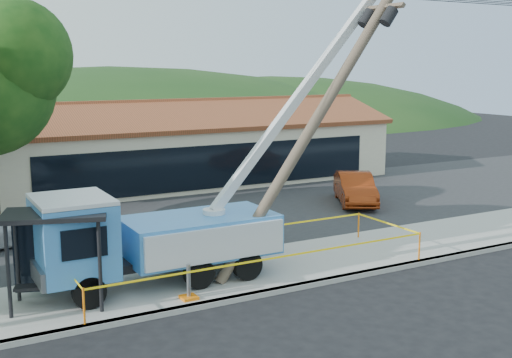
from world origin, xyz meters
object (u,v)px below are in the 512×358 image
object	(u,v)px
utility_truck	(155,232)
car_silver	(82,237)
car_red	(355,206)
bus_shelter	(57,236)
leaning_pole	(320,114)

from	to	relation	value
utility_truck	car_silver	size ratio (longest dim) A/B	2.57
car_red	bus_shelter	bearing A→B (deg)	-127.75
leaning_pole	utility_truck	bearing A→B (deg)	170.11
bus_shelter	utility_truck	bearing A→B (deg)	24.73
leaning_pole	bus_shelter	world-z (taller)	leaning_pole
bus_shelter	car_silver	bearing A→B (deg)	90.05
leaning_pole	car_red	xyz separation A→B (m)	(6.97, 7.08, -5.00)
utility_truck	car_silver	distance (m)	7.01
utility_truck	leaning_pole	world-z (taller)	utility_truck
car_silver	utility_truck	bearing A→B (deg)	-87.96
utility_truck	car_red	distance (m)	13.68
car_silver	car_red	xyz separation A→B (m)	(12.58, -0.60, 0.00)
car_silver	car_red	distance (m)	12.59
bus_shelter	car_silver	xyz separation A→B (m)	(2.35, 7.10, -2.03)
utility_truck	car_red	world-z (taller)	utility_truck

